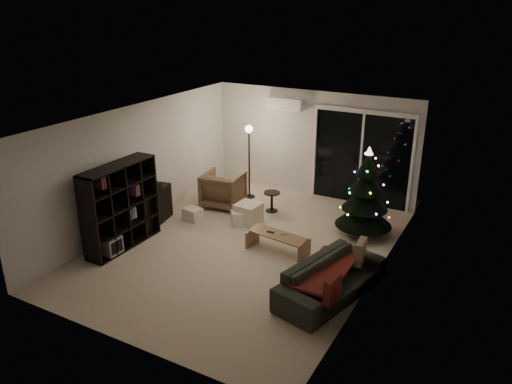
{
  "coord_description": "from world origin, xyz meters",
  "views": [
    {
      "loc": [
        4.32,
        -7.34,
        4.44
      ],
      "look_at": [
        0.1,
        0.3,
        1.05
      ],
      "focal_mm": 35.0,
      "sensor_mm": 36.0,
      "label": 1
    }
  ],
  "objects_px": {
    "coffee_table": "(278,243)",
    "christmas_tree": "(366,192)",
    "sofa": "(331,279)",
    "armchair": "(223,189)",
    "bookshelf": "(113,204)",
    "media_cabinet": "(149,208)"
  },
  "relations": [
    {
      "from": "armchair",
      "to": "christmas_tree",
      "type": "bearing_deg",
      "value": 172.99
    },
    {
      "from": "armchair",
      "to": "coffee_table",
      "type": "height_order",
      "value": "armchair"
    },
    {
      "from": "sofa",
      "to": "christmas_tree",
      "type": "height_order",
      "value": "christmas_tree"
    },
    {
      "from": "sofa",
      "to": "christmas_tree",
      "type": "distance_m",
      "value": 2.51
    },
    {
      "from": "coffee_table",
      "to": "christmas_tree",
      "type": "distance_m",
      "value": 2.04
    },
    {
      "from": "media_cabinet",
      "to": "armchair",
      "type": "bearing_deg",
      "value": 52.55
    },
    {
      "from": "bookshelf",
      "to": "sofa",
      "type": "height_order",
      "value": "bookshelf"
    },
    {
      "from": "armchair",
      "to": "sofa",
      "type": "height_order",
      "value": "armchair"
    },
    {
      "from": "armchair",
      "to": "christmas_tree",
      "type": "xyz_separation_m",
      "value": [
        3.25,
        0.09,
        0.52
      ]
    },
    {
      "from": "sofa",
      "to": "christmas_tree",
      "type": "xyz_separation_m",
      "value": [
        -0.24,
        2.42,
        0.61
      ]
    },
    {
      "from": "media_cabinet",
      "to": "coffee_table",
      "type": "bearing_deg",
      "value": -6.81
    },
    {
      "from": "bookshelf",
      "to": "sofa",
      "type": "bearing_deg",
      "value": 2.34
    },
    {
      "from": "sofa",
      "to": "coffee_table",
      "type": "height_order",
      "value": "sofa"
    },
    {
      "from": "armchair",
      "to": "coffee_table",
      "type": "distance_m",
      "value": 2.53
    },
    {
      "from": "bookshelf",
      "to": "christmas_tree",
      "type": "height_order",
      "value": "christmas_tree"
    },
    {
      "from": "bookshelf",
      "to": "media_cabinet",
      "type": "bearing_deg",
      "value": 88.62
    },
    {
      "from": "bookshelf",
      "to": "coffee_table",
      "type": "relative_size",
      "value": 1.43
    },
    {
      "from": "bookshelf",
      "to": "sofa",
      "type": "xyz_separation_m",
      "value": [
        4.3,
        0.28,
        -0.52
      ]
    },
    {
      "from": "sofa",
      "to": "coffee_table",
      "type": "relative_size",
      "value": 1.8
    },
    {
      "from": "sofa",
      "to": "media_cabinet",
      "type": "bearing_deg",
      "value": 94.58
    },
    {
      "from": "armchair",
      "to": "bookshelf",
      "type": "bearing_deg",
      "value": 64.1
    },
    {
      "from": "bookshelf",
      "to": "coffee_table",
      "type": "xyz_separation_m",
      "value": [
        2.89,
        1.2,
        -0.64
      ]
    }
  ]
}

